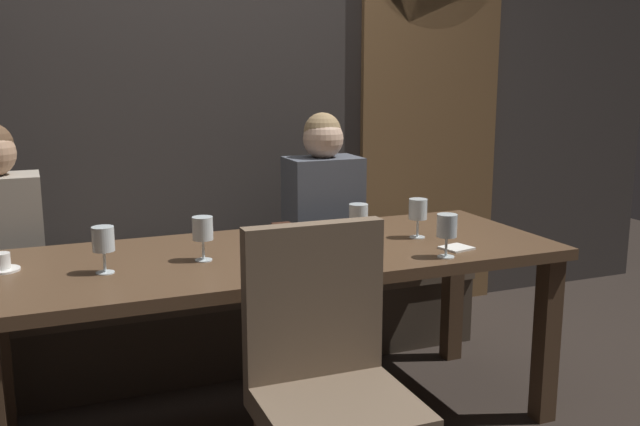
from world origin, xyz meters
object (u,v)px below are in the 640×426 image
Objects in this scene: banquette_bench at (233,319)px; wine_glass_near_right at (103,240)px; dessert_plate at (281,232)px; wine_glass_near_left at (358,217)px; dining_table at (278,272)px; diner_bearded at (323,195)px; wine_glass_far_left at (418,211)px; wine_glass_center_front at (447,228)px; chair_near_side at (327,369)px; espresso_cup at (2,264)px; wine_glass_center_back at (203,231)px.

wine_glass_near_right reaches higher than banquette_bench.
dessert_plate is (0.10, -0.46, 0.53)m from banquette_bench.
wine_glass_near_left reaches higher than dessert_plate.
dining_table is 0.85m from diner_bearded.
wine_glass_far_left is 0.32m from wine_glass_center_front.
dessert_plate is at bearing -78.00° from banquette_bench.
diner_bearded reaches higher than banquette_bench.
dessert_plate is (-0.51, 0.26, -0.10)m from wine_glass_far_left.
chair_near_side is 1.04m from wine_glass_far_left.
wine_glass_far_left is at bearing -79.08° from diner_bearded.
dessert_plate is at bearing 22.47° from wine_glass_near_right.
wine_glass_center_front is 1.37× the size of espresso_cup.
wine_glass_center_front reaches higher than dining_table.
banquette_bench is 15.24× the size of wine_glass_near_left.
diner_bearded is 0.71m from wine_glass_far_left.
banquette_bench is 1.01m from wine_glass_near_left.
dessert_plate is at bearing -130.34° from diner_bearded.
chair_near_side is 0.81m from wine_glass_center_front.
wine_glass_near_right and wine_glass_center_back have the same top height.
wine_glass_far_left and wine_glass_center_back have the same top height.
wine_glass_center_back reaches higher than dining_table.
wine_glass_center_back is at bearing -137.06° from diner_bearded.
wine_glass_near_left is 0.28m from wine_glass_far_left.
wine_glass_near_left is (0.33, -0.02, 0.20)m from dining_table.
wine_glass_far_left is (0.70, 0.71, 0.29)m from chair_near_side.
wine_glass_far_left is (1.26, 0.05, -0.00)m from wine_glass_near_right.
wine_glass_near_right is (-0.65, -0.07, 0.20)m from dining_table.
diner_bearded is at bearing 100.92° from wine_glass_far_left.
wine_glass_near_right is 1.37× the size of espresso_cup.
wine_glass_center_back is 0.90m from wine_glass_center_front.
wine_glass_near_left and wine_glass_center_back have the same top height.
chair_near_side is at bearing -42.71° from espresso_cup.
wine_glass_near_right reaches higher than espresso_cup.
banquette_bench is 15.24× the size of wine_glass_far_left.
wine_glass_near_left and wine_glass_near_right have the same top height.
dining_table is at bearing 6.28° from wine_glass_center_back.
wine_glass_far_left reaches higher than banquette_bench.
banquette_bench is at bearing 178.40° from diner_bearded.
diner_bearded is at bearing 49.66° from dessert_plate.
chair_near_side reaches higher than espresso_cup.
wine_glass_center_front is at bearing -31.04° from dining_table.
wine_glass_near_right is 0.35m from wine_glass_center_back.
chair_near_side reaches higher than dessert_plate.
wine_glass_center_front is at bearing 31.16° from chair_near_side.
diner_bearded reaches higher than wine_glass_far_left.
wine_glass_far_left reaches higher than espresso_cup.
diner_bearded is at bearing 22.02° from espresso_cup.
banquette_bench is 15.24× the size of wine_glass_center_front.
diner_bearded is 1.06m from wine_glass_center_back.
dessert_plate is (-0.45, 0.57, -0.10)m from wine_glass_center_front.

